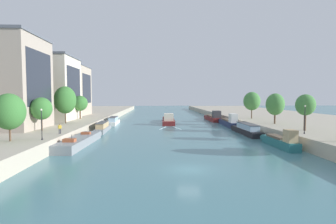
{
  "coord_description": "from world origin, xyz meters",
  "views": [
    {
      "loc": [
        -3.56,
        -27.1,
        7.91
      ],
      "look_at": [
        0.0,
        49.83,
        3.31
      ],
      "focal_mm": 27.2,
      "sensor_mm": 36.0,
      "label": 1
    }
  ],
  "objects_px": {
    "moored_boat_right_lone": "(246,130)",
    "lamppost_left_bank": "(42,123)",
    "moored_boat_left_upstream": "(114,121)",
    "tree_left_midway": "(80,103)",
    "tree_left_by_lamp": "(65,100)",
    "moored_boat_right_end": "(280,141)",
    "moored_boat_left_midway": "(103,127)",
    "moored_boat_right_upstream": "(229,122)",
    "tree_left_past_mid": "(9,112)",
    "tree_right_end_of_row": "(305,105)",
    "tree_right_by_lamp": "(275,104)",
    "person_on_quay": "(60,128)",
    "lamppost_right_bank": "(305,118)",
    "tree_left_far": "(41,109)",
    "moored_boat_left_end": "(80,141)",
    "barge_midriver": "(168,120)",
    "moored_boat_right_second": "(213,118)",
    "tree_right_far": "(252,101)"
  },
  "relations": [
    {
      "from": "moored_boat_left_end",
      "to": "moored_boat_left_midway",
      "type": "xyz_separation_m",
      "value": [
        0.33,
        16.45,
        0.23
      ]
    },
    {
      "from": "moored_boat_left_end",
      "to": "moored_boat_right_second",
      "type": "xyz_separation_m",
      "value": [
        31.51,
        41.3,
        0.36
      ]
    },
    {
      "from": "moored_boat_right_second",
      "to": "tree_left_midway",
      "type": "relative_size",
      "value": 2.43
    },
    {
      "from": "moored_boat_left_end",
      "to": "person_on_quay",
      "type": "height_order",
      "value": "person_on_quay"
    },
    {
      "from": "tree_right_end_of_row",
      "to": "tree_left_midway",
      "type": "bearing_deg",
      "value": 150.51
    },
    {
      "from": "tree_left_by_lamp",
      "to": "lamppost_right_bank",
      "type": "xyz_separation_m",
      "value": [
        43.94,
        -18.23,
        -2.7
      ]
    },
    {
      "from": "moored_boat_right_lone",
      "to": "tree_right_end_of_row",
      "type": "xyz_separation_m",
      "value": [
        6.81,
        -9.74,
        5.51
      ]
    },
    {
      "from": "tree_right_far",
      "to": "moored_boat_right_upstream",
      "type": "bearing_deg",
      "value": -178.55
    },
    {
      "from": "moored_boat_left_upstream",
      "to": "tree_left_midway",
      "type": "xyz_separation_m",
      "value": [
        -8.13,
        -4.44,
        5.25
      ]
    },
    {
      "from": "moored_boat_left_end",
      "to": "moored_boat_left_upstream",
      "type": "xyz_separation_m",
      "value": [
        0.24,
        31.58,
        0.24
      ]
    },
    {
      "from": "tree_left_far",
      "to": "moored_boat_right_second",
      "type": "bearing_deg",
      "value": 44.22
    },
    {
      "from": "moored_boat_left_midway",
      "to": "lamppost_left_bank",
      "type": "height_order",
      "value": "lamppost_left_bank"
    },
    {
      "from": "tree_left_by_lamp",
      "to": "tree_right_by_lamp",
      "type": "bearing_deg",
      "value": -3.8
    },
    {
      "from": "tree_left_by_lamp",
      "to": "moored_boat_right_end",
      "type": "bearing_deg",
      "value": -25.37
    },
    {
      "from": "tree_left_far",
      "to": "moored_boat_right_end",
      "type": "bearing_deg",
      "value": -9.56
    },
    {
      "from": "moored_boat_right_lone",
      "to": "lamppost_left_bank",
      "type": "height_order",
      "value": "lamppost_left_bank"
    },
    {
      "from": "tree_left_midway",
      "to": "lamppost_right_bank",
      "type": "xyz_separation_m",
      "value": [
        44.13,
        -29.87,
        -1.65
      ]
    },
    {
      "from": "moored_boat_left_midway",
      "to": "tree_left_far",
      "type": "distance_m",
      "value": 16.08
    },
    {
      "from": "tree_left_past_mid",
      "to": "lamppost_left_bank",
      "type": "bearing_deg",
      "value": 12.75
    },
    {
      "from": "moored_boat_right_upstream",
      "to": "person_on_quay",
      "type": "bearing_deg",
      "value": -142.75
    },
    {
      "from": "moored_boat_right_lone",
      "to": "tree_right_end_of_row",
      "type": "relative_size",
      "value": 2.21
    },
    {
      "from": "moored_boat_left_midway",
      "to": "moored_boat_right_upstream",
      "type": "height_order",
      "value": "moored_boat_right_upstream"
    },
    {
      "from": "tree_left_past_mid",
      "to": "moored_boat_left_upstream",
      "type": "bearing_deg",
      "value": 79.66
    },
    {
      "from": "barge_midriver",
      "to": "tree_left_far",
      "type": "xyz_separation_m",
      "value": [
        -23.74,
        -31.01,
        4.89
      ]
    },
    {
      "from": "moored_boat_left_end",
      "to": "tree_left_far",
      "type": "distance_m",
      "value": 9.71
    },
    {
      "from": "tree_left_by_lamp",
      "to": "moored_boat_left_upstream",
      "type": "bearing_deg",
      "value": 63.73
    },
    {
      "from": "barge_midriver",
      "to": "person_on_quay",
      "type": "distance_m",
      "value": 40.15
    },
    {
      "from": "tree_left_by_lamp",
      "to": "person_on_quay",
      "type": "bearing_deg",
      "value": -73.57
    },
    {
      "from": "lamppost_right_bank",
      "to": "tree_left_by_lamp",
      "type": "bearing_deg",
      "value": 157.46
    },
    {
      "from": "tree_left_by_lamp",
      "to": "lamppost_left_bank",
      "type": "bearing_deg",
      "value": -78.34
    },
    {
      "from": "moored_boat_right_lone",
      "to": "moored_boat_left_midway",
      "type": "bearing_deg",
      "value": 169.52
    },
    {
      "from": "person_on_quay",
      "to": "tree_left_by_lamp",
      "type": "bearing_deg",
      "value": 106.43
    },
    {
      "from": "barge_midriver",
      "to": "moored_boat_right_end",
      "type": "distance_m",
      "value": 40.87
    },
    {
      "from": "tree_left_past_mid",
      "to": "lamppost_left_bank",
      "type": "distance_m",
      "value": 4.2
    },
    {
      "from": "tree_left_midway",
      "to": "tree_right_by_lamp",
      "type": "xyz_separation_m",
      "value": [
        46.48,
        -14.71,
        0.1
      ]
    },
    {
      "from": "moored_boat_right_second",
      "to": "tree_left_by_lamp",
      "type": "height_order",
      "value": "tree_left_by_lamp"
    },
    {
      "from": "moored_boat_left_upstream",
      "to": "tree_right_by_lamp",
      "type": "relative_size",
      "value": 1.74
    },
    {
      "from": "tree_left_past_mid",
      "to": "tree_right_end_of_row",
      "type": "height_order",
      "value": "tree_left_past_mid"
    },
    {
      "from": "tree_left_midway",
      "to": "tree_right_far",
      "type": "bearing_deg",
      "value": -1.52
    },
    {
      "from": "tree_right_end_of_row",
      "to": "tree_left_by_lamp",
      "type": "bearing_deg",
      "value": 162.47
    },
    {
      "from": "tree_left_by_lamp",
      "to": "tree_left_midway",
      "type": "height_order",
      "value": "tree_left_by_lamp"
    },
    {
      "from": "tree_right_end_of_row",
      "to": "moored_boat_left_end",
      "type": "bearing_deg",
      "value": -178.64
    },
    {
      "from": "tree_left_past_mid",
      "to": "person_on_quay",
      "type": "bearing_deg",
      "value": 58.42
    },
    {
      "from": "moored_boat_right_end",
      "to": "tree_left_past_mid",
      "type": "height_order",
      "value": "tree_left_past_mid"
    },
    {
      "from": "tree_right_end_of_row",
      "to": "tree_right_by_lamp",
      "type": "xyz_separation_m",
      "value": [
        0.12,
        11.51,
        -0.22
      ]
    },
    {
      "from": "moored_boat_left_midway",
      "to": "tree_left_midway",
      "type": "bearing_deg",
      "value": 127.55
    },
    {
      "from": "moored_boat_right_upstream",
      "to": "moored_boat_right_end",
      "type": "bearing_deg",
      "value": -90.47
    },
    {
      "from": "moored_boat_left_end",
      "to": "barge_midriver",
      "type": "bearing_deg",
      "value": 64.71
    },
    {
      "from": "tree_left_by_lamp",
      "to": "tree_left_midway",
      "type": "bearing_deg",
      "value": 90.93
    },
    {
      "from": "barge_midriver",
      "to": "tree_left_far",
      "type": "bearing_deg",
      "value": -127.43
    }
  ]
}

